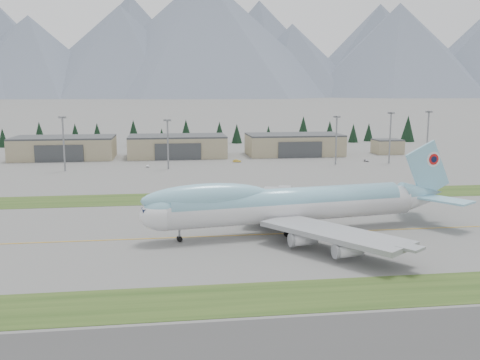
{
  "coord_description": "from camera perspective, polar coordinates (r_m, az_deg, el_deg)",
  "views": [
    {
      "loc": [
        -20.05,
        -119.17,
        33.55
      ],
      "look_at": [
        0.3,
        29.53,
        8.0
      ],
      "focal_mm": 40.0,
      "sensor_mm": 36.0,
      "label": 1
    }
  ],
  "objects": [
    {
      "name": "service_vehicle_c",
      "position": [
        257.84,
        13.31,
        1.92
      ],
      "size": [
        1.55,
        3.61,
        1.03
      ],
      "primitive_type": "imported",
      "rotation": [
        0.0,
        0.0,
        0.03
      ],
      "color": "#9E9EA3",
      "rests_on": "ground"
    },
    {
      "name": "hangar_center",
      "position": [
        270.58,
        -6.69,
        3.62
      ],
      "size": [
        48.0,
        26.6,
        10.8
      ],
      "color": "gray",
      "rests_on": "ground"
    },
    {
      "name": "grass_strip_far",
      "position": [
        168.76,
        -0.81,
        -1.81
      ],
      "size": [
        400.0,
        18.0,
        0.08
      ],
      "primitive_type": "cube",
      "color": "#274217",
      "rests_on": "ground"
    },
    {
      "name": "service_vehicle_a",
      "position": [
        236.25,
        -9.82,
        1.35
      ],
      "size": [
        1.24,
        3.05,
        1.04
      ],
      "primitive_type": "imported",
      "rotation": [
        0.0,
        0.0,
        0.0
      ],
      "color": "white",
      "rests_on": "ground"
    },
    {
      "name": "mountain_ridge_front",
      "position": [
        2323.16,
        -10.93,
        14.33
      ],
      "size": [
        4213.8,
        1295.18,
        521.45
      ],
      "color": "#505B6B",
      "rests_on": "ground"
    },
    {
      "name": "ground",
      "position": [
        125.41,
        1.7,
        -5.86
      ],
      "size": [
        7000.0,
        7000.0,
        0.0
      ],
      "primitive_type": "plane",
      "color": "#626260",
      "rests_on": "ground"
    },
    {
      "name": "boeing_747_freighter",
      "position": [
        126.1,
        5.25,
        -2.57
      ],
      "size": [
        80.07,
        68.07,
        21.0
      ],
      "rotation": [
        0.0,
        0.0,
        0.15
      ],
      "color": "silver",
      "rests_on": "ground"
    },
    {
      "name": "control_shed",
      "position": [
        292.4,
        15.45,
        3.47
      ],
      "size": [
        14.0,
        12.0,
        7.6
      ],
      "color": "gray",
      "rests_on": "ground"
    },
    {
      "name": "grass_strip_near",
      "position": [
        90.09,
        5.78,
        -12.25
      ],
      "size": [
        400.0,
        14.0,
        0.08
      ],
      "primitive_type": "cube",
      "color": "#274217",
      "rests_on": "ground"
    },
    {
      "name": "service_vehicle_b",
      "position": [
        248.84,
        -0.34,
        1.91
      ],
      "size": [
        4.13,
        2.19,
        1.29
      ],
      "primitive_type": "imported",
      "rotation": [
        0.0,
        0.0,
        1.35
      ],
      "color": "gold",
      "rests_on": "ground"
    },
    {
      "name": "floodlight_masts",
      "position": [
        235.76,
        4.83,
        5.3
      ],
      "size": [
        163.55,
        7.75,
        23.86
      ],
      "color": "gray",
      "rests_on": "ground"
    },
    {
      "name": "conifer_belt",
      "position": [
        332.49,
        -2.14,
        5.09
      ],
      "size": [
        277.02,
        15.36,
        17.0
      ],
      "color": "black",
      "rests_on": "ground"
    },
    {
      "name": "hangar_right",
      "position": [
        278.24,
        5.78,
        3.8
      ],
      "size": [
        48.0,
        26.6,
        10.8
      ],
      "color": "gray",
      "rests_on": "ground"
    },
    {
      "name": "hangar_left",
      "position": [
        275.11,
        -18.24,
        3.3
      ],
      "size": [
        48.0,
        26.6,
        10.8
      ],
      "color": "gray",
      "rests_on": "ground"
    },
    {
      "name": "taxiway_line_main",
      "position": [
        125.41,
        1.7,
        -5.86
      ],
      "size": [
        400.0,
        0.4,
        0.02
      ],
      "primitive_type": "cube",
      "color": "gold",
      "rests_on": "ground"
    },
    {
      "name": "mountain_ridge_rear",
      "position": [
        3035.55,
        -3.87,
        14.03
      ],
      "size": [
        4522.94,
        1062.62,
        531.31
      ],
      "color": "#505B6B",
      "rests_on": "ground"
    }
  ]
}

